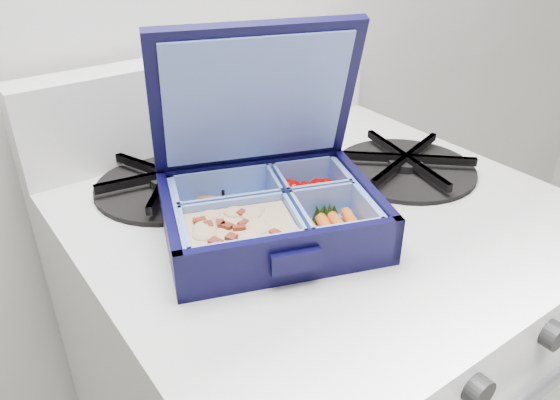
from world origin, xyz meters
TOP-DOWN VIEW (x-y plane):
  - bento_box at (0.44, 1.68)m, footprint 0.27×0.24m
  - burner_grate at (0.68, 1.70)m, footprint 0.23×0.23m
  - burner_grate_rear at (0.40, 1.84)m, footprint 0.21×0.21m
  - fork at (0.55, 1.79)m, footprint 0.10×0.17m

SIDE VIEW (x-z plane):
  - fork at x=0.55m, z-range 0.83..0.83m
  - burner_grate_rear at x=0.40m, z-range 0.83..0.85m
  - burner_grate at x=0.68m, z-range 0.83..0.85m
  - bento_box at x=0.44m, z-range 0.83..0.88m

